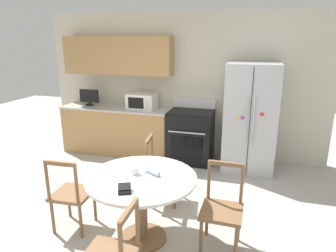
{
  "coord_description": "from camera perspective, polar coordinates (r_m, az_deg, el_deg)",
  "views": [
    {
      "loc": [
        1.31,
        -2.74,
        2.12
      ],
      "look_at": [
        0.17,
        1.15,
        0.95
      ],
      "focal_mm": 32.0,
      "sensor_mm": 36.0,
      "label": 1
    }
  ],
  "objects": [
    {
      "name": "dining_chair_left",
      "position": [
        3.64,
        -17.92,
        -12.3
      ],
      "size": [
        0.45,
        0.45,
        0.9
      ],
      "rotation": [
        0.0,
        0.0,
        6.35
      ],
      "color": "brown",
      "rests_on": "ground_plane"
    },
    {
      "name": "refrigerator",
      "position": [
        5.09,
        15.42,
        1.51
      ],
      "size": [
        0.82,
        0.78,
        1.77
      ],
      "color": "#B2B5BA",
      "rests_on": "ground_plane"
    },
    {
      "name": "back_wall",
      "position": [
        5.61,
        -0.56,
        9.17
      ],
      "size": [
        5.2,
        0.44,
        2.6
      ],
      "color": "beige",
      "rests_on": "ground_plane"
    },
    {
      "name": "wallet",
      "position": [
        2.88,
        -8.28,
        -11.83
      ],
      "size": [
        0.16,
        0.16,
        0.07
      ],
      "color": "black",
      "rests_on": "dining_table"
    },
    {
      "name": "ground_plane",
      "position": [
        3.7,
        -8.02,
        -19.02
      ],
      "size": [
        14.0,
        14.0,
        0.0
      ],
      "primitive_type": "plane",
      "color": "#B2ADA3"
    },
    {
      "name": "kitchen_counter",
      "position": [
        5.85,
        -9.51,
        -0.7
      ],
      "size": [
        2.09,
        0.64,
        0.9
      ],
      "color": "#AD7F4C",
      "rests_on": "ground_plane"
    },
    {
      "name": "folded_napkin",
      "position": [
        3.2,
        -2.97,
        -8.74
      ],
      "size": [
        0.2,
        0.13,
        0.05
      ],
      "color": "#A3BCDB",
      "rests_on": "dining_table"
    },
    {
      "name": "dining_table",
      "position": [
        3.24,
        -5.03,
        -11.99
      ],
      "size": [
        1.16,
        1.16,
        0.75
      ],
      "color": "white",
      "rests_on": "ground_plane"
    },
    {
      "name": "candle_glass",
      "position": [
        3.21,
        -6.31,
        -8.54
      ],
      "size": [
        0.09,
        0.09,
        0.08
      ],
      "color": "silver",
      "rests_on": "dining_table"
    },
    {
      "name": "oven_range",
      "position": [
        5.37,
        4.35,
        -1.85
      ],
      "size": [
        0.77,
        0.68,
        1.08
      ],
      "color": "black",
      "rests_on": "ground_plane"
    },
    {
      "name": "countertop_tv",
      "position": [
        5.96,
        -14.78,
        5.41
      ],
      "size": [
        0.38,
        0.16,
        0.31
      ],
      "color": "black",
      "rests_on": "kitchen_counter"
    },
    {
      "name": "microwave",
      "position": [
        5.52,
        -4.96,
        4.75
      ],
      "size": [
        0.5,
        0.39,
        0.28
      ],
      "color": "white",
      "rests_on": "kitchen_counter"
    },
    {
      "name": "dining_chair_far",
      "position": [
        4.03,
        -1.27,
        -8.6
      ],
      "size": [
        0.47,
        0.47,
        0.9
      ],
      "rotation": [
        0.0,
        0.0,
        4.85
      ],
      "color": "brown",
      "rests_on": "ground_plane"
    },
    {
      "name": "dining_chair_right",
      "position": [
        3.25,
        10.24,
        -15.43
      ],
      "size": [
        0.43,
        0.43,
        0.9
      ],
      "rotation": [
        0.0,
        0.0,
        3.12
      ],
      "color": "brown",
      "rests_on": "ground_plane"
    }
  ]
}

